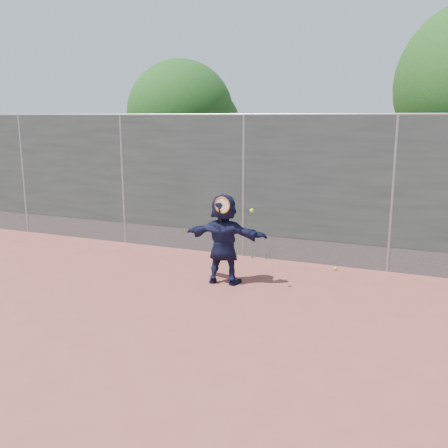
% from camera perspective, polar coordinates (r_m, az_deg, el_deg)
% --- Properties ---
extents(ground, '(80.00, 80.00, 0.00)m').
position_cam_1_polar(ground, '(7.86, -6.82, -10.04)').
color(ground, '#9E4C42').
rests_on(ground, ground).
extents(player, '(1.55, 0.59, 1.64)m').
position_cam_1_polar(player, '(8.92, 0.00, -1.71)').
color(player, '#131635').
rests_on(player, ground).
extents(ball_ground, '(0.07, 0.07, 0.07)m').
position_cam_1_polar(ball_ground, '(10.09, 12.59, -4.98)').
color(ball_ground, yellow).
rests_on(ball_ground, ground).
extents(fence, '(20.00, 0.06, 3.03)m').
position_cam_1_polar(fence, '(10.56, 2.24, 4.68)').
color(fence, '#38423D').
rests_on(fence, ground).
extents(swing_action, '(0.74, 0.17, 0.51)m').
position_cam_1_polar(swing_action, '(8.56, 0.12, 2.00)').
color(swing_action, '#C76112').
rests_on(swing_action, ground).
extents(tree_left, '(3.15, 3.00, 4.53)m').
position_cam_1_polar(tree_left, '(14.40, -4.32, 12.09)').
color(tree_left, '#382314').
rests_on(tree_left, ground).
extents(weed_clump, '(0.68, 0.07, 0.30)m').
position_cam_1_polar(weed_clump, '(10.64, 3.45, -3.24)').
color(weed_clump, '#387226').
rests_on(weed_clump, ground).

